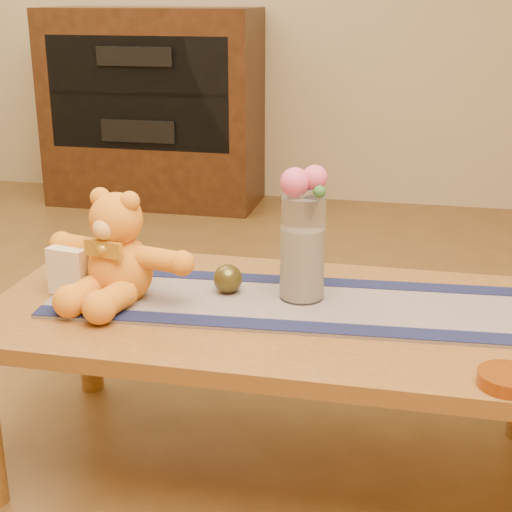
% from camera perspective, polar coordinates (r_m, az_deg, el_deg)
% --- Properties ---
extents(floor, '(5.50, 5.50, 0.00)m').
position_cam_1_polar(floor, '(2.07, 1.40, -15.45)').
color(floor, brown).
rests_on(floor, ground).
extents(coffee_table_top, '(1.40, 0.70, 0.04)m').
position_cam_1_polar(coffee_table_top, '(1.86, 1.51, -4.48)').
color(coffee_table_top, brown).
rests_on(coffee_table_top, floor).
extents(table_leg_bl, '(0.07, 0.07, 0.41)m').
position_cam_1_polar(table_leg_bl, '(2.39, -12.45, -5.27)').
color(table_leg_bl, brown).
rests_on(table_leg_bl, floor).
extents(persian_runner, '(1.22, 0.43, 0.01)m').
position_cam_1_polar(persian_runner, '(1.87, 2.78, -3.56)').
color(persian_runner, '#1B1947').
rests_on(persian_runner, coffee_table_top).
extents(runner_border_near, '(1.20, 0.14, 0.00)m').
position_cam_1_polar(runner_border_near, '(1.74, 2.28, -5.23)').
color(runner_border_near, '#13183A').
rests_on(runner_border_near, persian_runner).
extents(runner_border_far, '(1.20, 0.14, 0.00)m').
position_cam_1_polar(runner_border_far, '(2.00, 3.21, -1.84)').
color(runner_border_far, '#13183A').
rests_on(runner_border_far, persian_runner).
extents(teddy_bear, '(0.44, 0.39, 0.26)m').
position_cam_1_polar(teddy_bear, '(1.89, -10.22, 0.67)').
color(teddy_bear, orange).
rests_on(teddy_bear, persian_runner).
extents(pillar_candle, '(0.12, 0.12, 0.12)m').
position_cam_1_polar(pillar_candle, '(1.98, -13.42, -0.84)').
color(pillar_candle, beige).
rests_on(pillar_candle, persian_runner).
extents(candle_wick, '(0.00, 0.00, 0.01)m').
position_cam_1_polar(candle_wick, '(1.95, -13.57, 0.96)').
color(candle_wick, black).
rests_on(candle_wick, pillar_candle).
extents(glass_vase, '(0.11, 0.11, 0.26)m').
position_cam_1_polar(glass_vase, '(1.85, 3.51, 0.61)').
color(glass_vase, silver).
rests_on(glass_vase, persian_runner).
extents(potpourri_fill, '(0.09, 0.09, 0.18)m').
position_cam_1_polar(potpourri_fill, '(1.86, 3.49, -0.52)').
color(potpourri_fill, beige).
rests_on(potpourri_fill, glass_vase).
extents(rose_left, '(0.07, 0.07, 0.07)m').
position_cam_1_polar(rose_left, '(1.80, 2.94, 5.55)').
color(rose_left, '#E7517A').
rests_on(rose_left, glass_vase).
extents(rose_right, '(0.06, 0.06, 0.06)m').
position_cam_1_polar(rose_right, '(1.80, 4.44, 5.89)').
color(rose_right, '#E7517A').
rests_on(rose_right, glass_vase).
extents(blue_flower_back, '(0.04, 0.04, 0.04)m').
position_cam_1_polar(blue_flower_back, '(1.84, 4.09, 5.60)').
color(blue_flower_back, '#455997').
rests_on(blue_flower_back, glass_vase).
extents(blue_flower_side, '(0.04, 0.04, 0.04)m').
position_cam_1_polar(blue_flower_side, '(1.83, 2.78, 5.32)').
color(blue_flower_side, '#455997').
rests_on(blue_flower_side, glass_vase).
extents(leaf_sprig, '(0.03, 0.03, 0.03)m').
position_cam_1_polar(leaf_sprig, '(1.78, 4.78, 4.84)').
color(leaf_sprig, '#33662D').
rests_on(leaf_sprig, glass_vase).
extents(bronze_ball, '(0.08, 0.08, 0.07)m').
position_cam_1_polar(bronze_ball, '(1.91, -2.13, -1.72)').
color(bronze_ball, '#463E17').
rests_on(bronze_ball, persian_runner).
extents(amber_dish, '(0.15, 0.15, 0.03)m').
position_cam_1_polar(amber_dish, '(1.57, 18.36, -8.78)').
color(amber_dish, '#BF5914').
rests_on(amber_dish, coffee_table_top).
extents(media_cabinet, '(1.20, 0.50, 1.10)m').
position_cam_1_polar(media_cabinet, '(4.47, -7.70, 10.92)').
color(media_cabinet, black).
rests_on(media_cabinet, floor).
extents(cabinet_cavity, '(1.02, 0.03, 0.61)m').
position_cam_1_polar(cabinet_cavity, '(4.23, -8.86, 11.93)').
color(cabinet_cavity, black).
rests_on(cabinet_cavity, media_cabinet).
extents(cabinet_shelf, '(1.02, 0.20, 0.02)m').
position_cam_1_polar(cabinet_shelf, '(4.31, -8.45, 12.07)').
color(cabinet_shelf, black).
rests_on(cabinet_shelf, media_cabinet).
extents(stereo_upper, '(0.42, 0.28, 0.10)m').
position_cam_1_polar(stereo_upper, '(4.31, -8.48, 14.72)').
color(stereo_upper, black).
rests_on(stereo_upper, media_cabinet).
extents(stereo_lower, '(0.42, 0.28, 0.12)m').
position_cam_1_polar(stereo_lower, '(4.36, -8.23, 9.53)').
color(stereo_lower, black).
rests_on(stereo_lower, media_cabinet).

